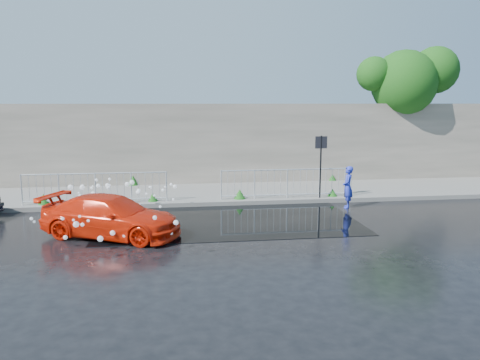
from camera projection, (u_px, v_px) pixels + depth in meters
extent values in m
plane|color=black|center=(216.00, 228.00, 14.03)|extent=(90.00, 90.00, 0.00)
cube|color=slate|center=(205.00, 193.00, 18.90)|extent=(30.00, 4.00, 0.15)
cube|color=slate|center=(208.00, 204.00, 16.94)|extent=(30.00, 0.25, 0.16)
cube|color=#625E53|center=(201.00, 144.00, 20.75)|extent=(30.00, 0.60, 3.50)
cube|color=black|center=(228.00, 219.00, 15.07)|extent=(8.00, 5.00, 0.01)
cylinder|color=black|center=(320.00, 169.00, 17.42)|extent=(0.06, 0.06, 2.50)
cube|color=black|center=(321.00, 142.00, 17.25)|extent=(0.45, 0.04, 0.45)
cylinder|color=#332114|center=(403.00, 127.00, 22.98)|extent=(0.36, 0.36, 5.00)
sphere|color=#104411|center=(404.00, 83.00, 21.78)|extent=(3.05, 3.05, 3.05)
sphere|color=#104411|center=(435.00, 70.00, 21.88)|extent=(2.20, 2.20, 2.20)
sphere|color=#104411|center=(374.00, 74.00, 21.51)|extent=(1.60, 1.60, 1.60)
cylinder|color=silver|center=(22.00, 190.00, 16.31)|extent=(0.05, 0.05, 1.10)
cylinder|color=silver|center=(166.00, 186.00, 16.98)|extent=(0.05, 0.05, 1.10)
cylinder|color=silver|center=(95.00, 174.00, 16.56)|extent=(5.00, 0.04, 0.04)
cylinder|color=silver|center=(96.00, 200.00, 16.71)|extent=(5.00, 0.04, 0.04)
cylinder|color=silver|center=(221.00, 185.00, 17.25)|extent=(0.05, 0.05, 1.10)
cylinder|color=silver|center=(351.00, 182.00, 17.93)|extent=(0.05, 0.05, 1.10)
cylinder|color=silver|center=(287.00, 170.00, 17.50)|extent=(5.00, 0.04, 0.04)
cylinder|color=silver|center=(287.00, 194.00, 17.66)|extent=(5.00, 0.04, 0.04)
cone|color=#184C14|center=(44.00, 199.00, 16.51)|extent=(0.40, 0.40, 0.38)
cone|color=#184C14|center=(153.00, 197.00, 17.03)|extent=(0.36, 0.36, 0.31)
cone|color=#184C14|center=(240.00, 194.00, 17.46)|extent=(0.44, 0.44, 0.36)
cone|color=#184C14|center=(332.00, 192.00, 17.95)|extent=(0.38, 0.38, 0.28)
cone|color=#184C14|center=(133.00, 180.00, 20.30)|extent=(0.42, 0.42, 0.43)
cone|color=#184C14|center=(332.00, 177.00, 21.53)|extent=(0.34, 0.34, 0.28)
sphere|color=white|center=(127.00, 184.00, 15.59)|extent=(0.16, 0.16, 0.16)
sphere|color=white|center=(165.00, 187.00, 15.74)|extent=(0.07, 0.07, 0.07)
sphere|color=white|center=(130.00, 208.00, 14.58)|extent=(0.10, 0.10, 0.10)
sphere|color=white|center=(98.00, 186.00, 15.43)|extent=(0.14, 0.14, 0.14)
sphere|color=white|center=(80.00, 196.00, 14.90)|extent=(0.13, 0.13, 0.13)
sphere|color=white|center=(130.00, 209.00, 14.50)|extent=(0.12, 0.12, 0.12)
sphere|color=white|center=(94.00, 216.00, 14.10)|extent=(0.17, 0.17, 0.17)
sphere|color=white|center=(119.00, 207.00, 14.50)|extent=(0.06, 0.06, 0.06)
sphere|color=white|center=(160.00, 207.00, 14.84)|extent=(0.09, 0.09, 0.09)
sphere|color=white|center=(61.00, 203.00, 14.57)|extent=(0.09, 0.09, 0.09)
sphere|color=white|center=(107.00, 185.00, 15.34)|extent=(0.14, 0.14, 0.14)
sphere|color=white|center=(120.00, 219.00, 14.26)|extent=(0.11, 0.11, 0.11)
sphere|color=white|center=(146.00, 194.00, 15.12)|extent=(0.08, 0.08, 0.08)
sphere|color=white|center=(139.00, 191.00, 15.31)|extent=(0.13, 0.13, 0.13)
sphere|color=white|center=(93.00, 202.00, 14.36)|extent=(0.12, 0.12, 0.12)
sphere|color=white|center=(71.00, 221.00, 13.88)|extent=(0.14, 0.14, 0.14)
sphere|color=white|center=(154.00, 196.00, 15.15)|extent=(0.08, 0.08, 0.08)
sphere|color=white|center=(90.00, 222.00, 13.95)|extent=(0.10, 0.10, 0.10)
sphere|color=white|center=(175.00, 187.00, 15.96)|extent=(0.14, 0.14, 0.14)
sphere|color=white|center=(110.00, 185.00, 15.53)|extent=(0.07, 0.07, 0.07)
sphere|color=white|center=(139.00, 205.00, 14.45)|extent=(0.11, 0.11, 0.11)
sphere|color=white|center=(137.00, 209.00, 14.55)|extent=(0.15, 0.15, 0.15)
sphere|color=white|center=(63.00, 202.00, 14.60)|extent=(0.11, 0.11, 0.11)
sphere|color=white|center=(110.00, 179.00, 16.14)|extent=(0.10, 0.10, 0.10)
sphere|color=white|center=(70.00, 187.00, 15.40)|extent=(0.17, 0.17, 0.17)
sphere|color=white|center=(132.00, 182.00, 15.99)|extent=(0.17, 0.17, 0.17)
sphere|color=white|center=(138.00, 192.00, 15.19)|extent=(0.14, 0.14, 0.14)
sphere|color=white|center=(82.00, 188.00, 15.53)|extent=(0.17, 0.17, 0.17)
sphere|color=white|center=(66.00, 207.00, 14.22)|extent=(0.07, 0.07, 0.07)
sphere|color=white|center=(82.00, 186.00, 15.40)|extent=(0.12, 0.12, 0.12)
sphere|color=white|center=(105.00, 196.00, 14.77)|extent=(0.14, 0.14, 0.14)
sphere|color=white|center=(131.00, 222.00, 13.90)|extent=(0.08, 0.08, 0.08)
sphere|color=white|center=(92.00, 188.00, 15.63)|extent=(0.09, 0.09, 0.09)
sphere|color=white|center=(108.00, 188.00, 15.33)|extent=(0.13, 0.13, 0.13)
sphere|color=white|center=(93.00, 194.00, 15.08)|extent=(0.15, 0.15, 0.15)
sphere|color=white|center=(96.00, 209.00, 14.36)|extent=(0.17, 0.17, 0.17)
sphere|color=white|center=(96.00, 180.00, 15.87)|extent=(0.10, 0.10, 0.10)
sphere|color=white|center=(171.00, 184.00, 16.22)|extent=(0.11, 0.11, 0.11)
sphere|color=white|center=(150.00, 187.00, 15.54)|extent=(0.10, 0.10, 0.10)
sphere|color=white|center=(93.00, 186.00, 15.56)|extent=(0.06, 0.06, 0.06)
sphere|color=white|center=(79.00, 193.00, 15.25)|extent=(0.07, 0.07, 0.07)
sphere|color=white|center=(163.00, 190.00, 15.50)|extent=(0.10, 0.10, 0.10)
sphere|color=white|center=(173.00, 199.00, 14.94)|extent=(0.08, 0.08, 0.08)
sphere|color=white|center=(74.00, 217.00, 13.91)|extent=(0.12, 0.12, 0.12)
sphere|color=white|center=(139.00, 217.00, 14.24)|extent=(0.15, 0.15, 0.15)
sphere|color=white|center=(147.00, 213.00, 14.43)|extent=(0.09, 0.09, 0.09)
sphere|color=white|center=(65.00, 209.00, 14.36)|extent=(0.17, 0.17, 0.17)
sphere|color=white|center=(82.00, 225.00, 11.81)|extent=(0.10, 0.10, 0.10)
sphere|color=white|center=(155.00, 218.00, 11.53)|extent=(0.11, 0.11, 0.11)
sphere|color=white|center=(73.00, 220.00, 10.68)|extent=(0.06, 0.06, 0.06)
sphere|color=white|center=(113.00, 233.00, 12.14)|extent=(0.14, 0.14, 0.14)
sphere|color=white|center=(88.00, 221.00, 11.04)|extent=(0.07, 0.07, 0.07)
sphere|color=white|center=(76.00, 224.00, 10.79)|extent=(0.14, 0.14, 0.14)
sphere|color=white|center=(125.00, 236.00, 12.22)|extent=(0.16, 0.16, 0.16)
sphere|color=white|center=(176.00, 223.00, 11.12)|extent=(0.12, 0.12, 0.12)
sphere|color=white|center=(31.00, 219.00, 10.80)|extent=(0.08, 0.08, 0.08)
sphere|color=white|center=(63.00, 219.00, 11.02)|extent=(0.08, 0.08, 0.08)
sphere|color=white|center=(65.00, 237.00, 12.04)|extent=(0.12, 0.12, 0.12)
sphere|color=white|center=(125.00, 236.00, 12.22)|extent=(0.08, 0.08, 0.08)
sphere|color=white|center=(80.00, 216.00, 11.11)|extent=(0.07, 0.07, 0.07)
sphere|color=white|center=(150.00, 227.00, 12.16)|extent=(0.09, 0.09, 0.09)
sphere|color=white|center=(171.00, 233.00, 12.33)|extent=(0.09, 0.09, 0.09)
sphere|color=white|center=(100.00, 239.00, 11.83)|extent=(0.15, 0.15, 0.15)
sphere|color=white|center=(34.00, 222.00, 10.85)|extent=(0.07, 0.07, 0.07)
imported|color=red|center=(111.00, 216.00, 13.01)|extent=(4.28, 3.07, 1.15)
imported|color=#2634C1|center=(348.00, 187.00, 16.56)|extent=(0.52, 0.63, 1.49)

